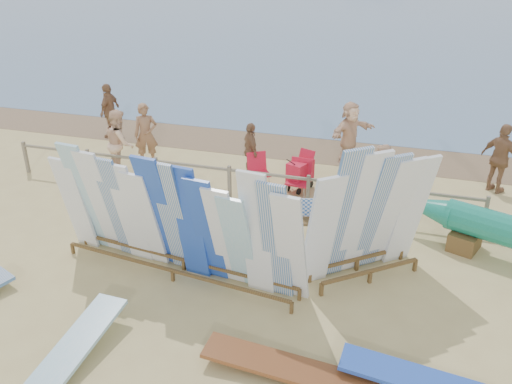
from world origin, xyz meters
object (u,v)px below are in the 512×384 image
(beachgoer_2, at_px, (120,143))
(flat_board_b, at_px, (68,367))
(main_surfboard_rack, at_px, (175,223))
(beachgoer_4, at_px, (251,150))
(beach_chair_left, at_px, (299,184))
(beachgoer_extra_1, at_px, (110,111))
(beachgoer_10, at_px, (501,159))
(beachgoer_8, at_px, (380,177))
(side_surfboard_rack, at_px, (368,218))
(beach_chair_right, at_px, (259,176))
(beachgoer_1, at_px, (146,135))
(stroller, at_px, (300,175))
(vendor_table, at_px, (311,231))
(flat_board_c, at_px, (289,374))
(beachgoer_5, at_px, (350,132))

(beachgoer_2, bearing_deg, flat_board_b, 170.50)
(main_surfboard_rack, relative_size, beachgoer_4, 3.42)
(beach_chair_left, height_order, beachgoer_extra_1, beachgoer_extra_1)
(beach_chair_left, height_order, beachgoer_2, beachgoer_2)
(beachgoer_2, bearing_deg, beachgoer_10, -111.74)
(beachgoer_8, bearing_deg, side_surfboard_rack, 22.91)
(side_surfboard_rack, relative_size, beachgoer_8, 1.79)
(flat_board_b, bearing_deg, side_surfboard_rack, 45.82)
(beach_chair_left, distance_m, beach_chair_right, 1.17)
(beachgoer_10, height_order, beachgoer_1, beachgoer_10)
(beach_chair_left, height_order, beachgoer_4, beachgoer_4)
(main_surfboard_rack, xyz_separation_m, beachgoer_1, (-3.15, 4.98, -0.27))
(stroller, xyz_separation_m, beachgoer_2, (-4.92, -0.48, 0.53))
(main_surfboard_rack, relative_size, beachgoer_extra_1, 2.96)
(main_surfboard_rack, distance_m, vendor_table, 3.00)
(flat_board_c, height_order, beachgoer_10, beachgoer_10)
(vendor_table, bearing_deg, beachgoer_4, 111.90)
(beach_chair_left, xyz_separation_m, beachgoer_extra_1, (-6.82, 2.46, 0.63))
(beachgoer_extra_1, bearing_deg, flat_board_c, 42.73)
(side_surfboard_rack, xyz_separation_m, beachgoer_5, (-1.09, 5.85, -0.40))
(side_surfboard_rack, xyz_separation_m, beachgoer_1, (-6.63, 4.00, -0.39))
(beachgoer_5, relative_size, beachgoer_extra_1, 1.01)
(vendor_table, height_order, beachgoer_extra_1, beachgoer_extra_1)
(beach_chair_right, relative_size, beachgoer_10, 0.46)
(flat_board_c, xyz_separation_m, beach_chair_left, (-1.24, 6.29, 0.26))
(flat_board_b, bearing_deg, flat_board_c, 17.14)
(flat_board_c, bearing_deg, flat_board_b, 105.23)
(beachgoer_5, distance_m, beachgoer_extra_1, 7.75)
(beachgoer_8, height_order, beachgoer_2, beachgoer_2)
(beachgoer_1, distance_m, beachgoer_5, 5.84)
(main_surfboard_rack, xyz_separation_m, flat_board_c, (2.69, -1.97, -1.18))
(beachgoer_1, relative_size, beachgoer_2, 0.97)
(main_surfboard_rack, xyz_separation_m, beachgoer_10, (6.33, 5.87, -0.26))
(vendor_table, xyz_separation_m, beachgoer_8, (1.21, 2.31, 0.43))
(side_surfboard_rack, xyz_separation_m, beachgoer_extra_1, (-8.84, 5.79, -0.41))
(stroller, bearing_deg, beach_chair_right, -158.09)
(beach_chair_left, relative_size, beachgoer_4, 0.58)
(flat_board_c, xyz_separation_m, beachgoer_4, (-2.73, 6.95, 0.77))
(beachgoer_4, distance_m, beachgoer_extra_1, 5.63)
(stroller, distance_m, beachgoer_extra_1, 7.16)
(beachgoer_1, bearing_deg, stroller, -32.07)
(flat_board_c, distance_m, beachgoer_8, 6.18)
(side_surfboard_rack, xyz_separation_m, beach_chair_right, (-3.16, 3.59, -1.05))
(beachgoer_10, height_order, beachgoer_4, beachgoer_10)
(beachgoer_2, bearing_deg, main_surfboard_rack, -171.59)
(flat_board_c, relative_size, beachgoer_1, 1.49)
(beachgoer_4, relative_size, beachgoer_extra_1, 0.87)
(flat_board_c, bearing_deg, beachgoer_10, -23.60)
(main_surfboard_rack, bearing_deg, beachgoer_8, 57.09)
(beachgoer_extra_1, bearing_deg, side_surfboard_rack, 56.84)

